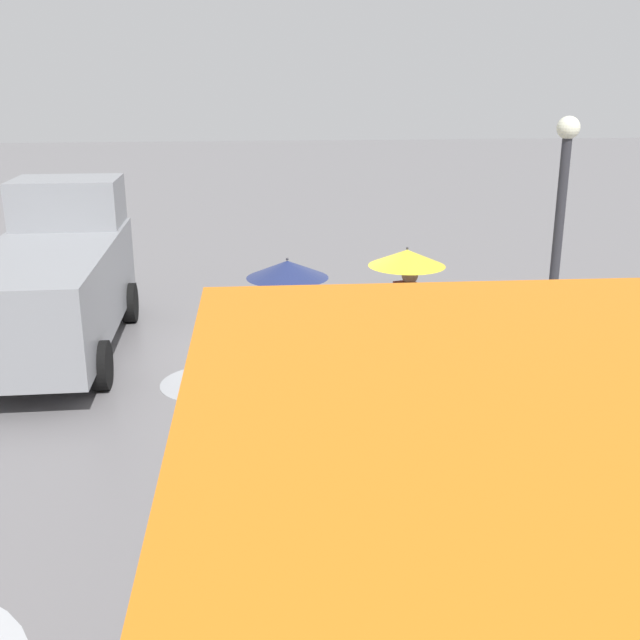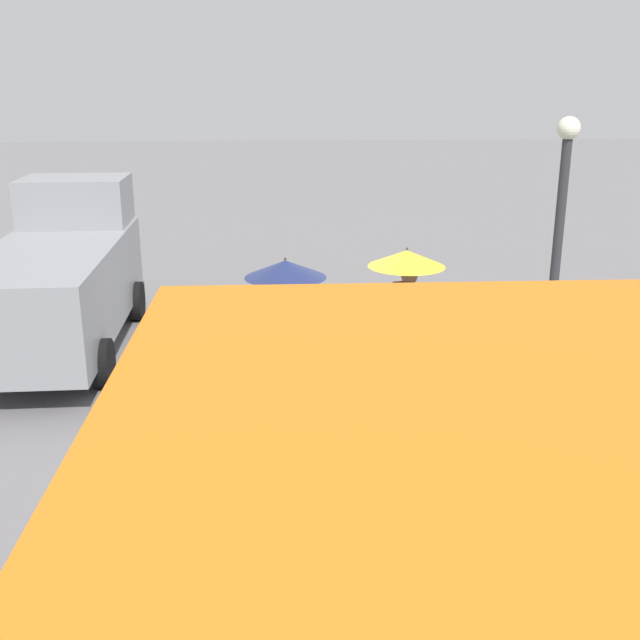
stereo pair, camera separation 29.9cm
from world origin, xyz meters
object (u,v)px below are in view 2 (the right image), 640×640
object	(u,v)px
pedestrian_pink_side	(407,289)
pedestrian_black_side	(283,303)
cargo_van_parked_right	(59,277)
hand_dolly_boxes	(286,331)
shopping_cart_vendor	(354,340)
street_lamp	(558,239)

from	to	relation	value
pedestrian_pink_side	pedestrian_black_side	distance (m)	1.74
cargo_van_parked_right	hand_dolly_boxes	distance (m)	4.08
shopping_cart_vendor	pedestrian_pink_side	xyz separation A→B (m)	(-0.60, 0.90, 1.02)
hand_dolly_boxes	street_lamp	bearing A→B (deg)	155.84
shopping_cart_vendor	pedestrian_pink_side	bearing A→B (deg)	123.49
pedestrian_pink_side	pedestrian_black_side	xyz separation A→B (m)	(1.68, 0.46, -0.01)
shopping_cart_vendor	pedestrian_black_side	size ratio (longest dim) A/B	0.47
pedestrian_black_side	street_lamp	size ratio (longest dim) A/B	0.56
cargo_van_parked_right	shopping_cart_vendor	world-z (taller)	cargo_van_parked_right
hand_dolly_boxes	pedestrian_pink_side	xyz separation A→B (m)	(-1.61, 0.84, 0.84)
hand_dolly_boxes	pedestrian_black_side	bearing A→B (deg)	87.22
hand_dolly_boxes	shopping_cart_vendor	bearing A→B (deg)	-176.80
pedestrian_pink_side	street_lamp	distance (m)	2.03
cargo_van_parked_right	hand_dolly_boxes	world-z (taller)	cargo_van_parked_right
cargo_van_parked_right	shopping_cart_vendor	size ratio (longest dim) A/B	5.25
shopping_cart_vendor	street_lamp	size ratio (longest dim) A/B	0.26
hand_dolly_boxes	pedestrian_black_side	distance (m)	1.54
pedestrian_black_side	street_lamp	distance (m)	3.53
shopping_cart_vendor	street_lamp	bearing A→B (deg)	146.27
pedestrian_pink_side	street_lamp	size ratio (longest dim) A/B	0.56
pedestrian_pink_side	shopping_cart_vendor	bearing A→B (deg)	-56.51
shopping_cart_vendor	cargo_van_parked_right	bearing A→B (deg)	-20.55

